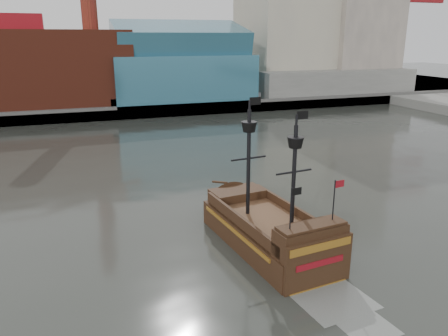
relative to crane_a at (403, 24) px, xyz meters
name	(u,v)px	position (x,y,z in m)	size (l,w,h in m)	color
ground	(288,266)	(-78.63, -82.00, -19.11)	(400.00, 400.00, 0.00)	#2A2D27
promenade_far	(124,95)	(-78.63, 10.00, -18.11)	(220.00, 60.00, 2.00)	slate
seawall	(143,112)	(-78.63, -19.50, -17.81)	(220.00, 1.00, 2.60)	#4C4C49
crane_a	(403,24)	(0.00, 0.00, 0.00)	(22.50, 4.00, 32.25)	slate
crane_b	(404,37)	(9.60, 10.00, -3.54)	(19.10, 4.00, 26.25)	slate
pirate_ship	(269,234)	(-78.69, -78.86, -18.00)	(6.60, 16.90, 12.33)	black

